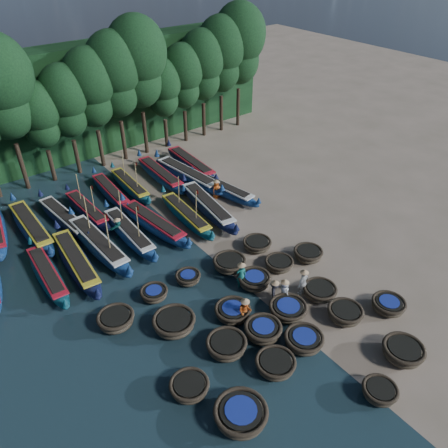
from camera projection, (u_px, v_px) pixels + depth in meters
ground at (239, 280)px, 27.61m from camera, size 120.00×120.00×0.00m
foliage_wall at (78, 103)px, 40.05m from camera, size 40.00×3.00×10.00m
coracle_3 at (380, 391)px, 20.65m from camera, size 1.81×1.81×0.69m
coracle_4 at (403, 351)px, 22.48m from camera, size 2.28×2.28×0.83m
coracle_5 at (241, 414)px, 19.60m from camera, size 2.52×2.52×0.84m
coracle_6 at (275, 364)px, 21.94m from camera, size 2.52×2.52×0.69m
coracle_7 at (304, 340)px, 23.14m from camera, size 2.32×2.32×0.76m
coracle_8 at (345, 313)px, 24.71m from camera, size 2.41×2.41×0.77m
coracle_9 at (388, 305)px, 25.28m from camera, size 1.98×1.98×0.72m
coracle_10 at (189, 387)px, 20.86m from camera, size 1.96×1.96×0.69m
coracle_11 at (226, 345)px, 22.83m from camera, size 2.48×2.48×0.79m
coracle_12 at (263, 330)px, 23.63m from camera, size 2.45×2.45×0.84m
coracle_13 at (288, 309)px, 25.00m from camera, size 2.31×2.31×0.73m
coracle_14 at (320, 291)px, 26.26m from camera, size 2.17×2.17×0.70m
coracle_15 at (174, 323)px, 24.09m from camera, size 2.42×2.42×0.83m
coracle_16 at (233, 311)px, 24.87m from camera, size 2.45×2.45×0.71m
coracle_17 at (254, 280)px, 26.96m from camera, size 2.08×2.08×0.81m
coracle_18 at (279, 264)px, 28.40m from camera, size 1.90×1.90×0.66m
coracle_19 at (308, 254)px, 29.14m from camera, size 2.02×2.02×0.76m
coracle_20 at (116, 319)px, 24.28m from camera, size 2.11×2.11×0.82m
coracle_21 at (154, 293)px, 26.10m from camera, size 1.69×1.69×0.68m
coracle_22 at (188, 277)px, 27.29m from camera, size 1.71×1.71×0.65m
coracle_23 at (230, 263)px, 28.30m from camera, size 2.52×2.52×0.80m
coracle_24 at (257, 244)px, 30.13m from camera, size 2.37×2.37×0.65m
long_boat_1 at (48, 274)px, 27.34m from camera, size 1.60×7.50×1.32m
long_boat_2 at (76, 261)px, 28.28m from camera, size 2.08×8.59×1.51m
long_boat_3 at (99, 244)px, 29.75m from camera, size 1.95×8.98×3.82m
long_boat_4 at (129, 233)px, 30.93m from camera, size 1.62×8.14×3.46m
long_boat_5 at (154, 223)px, 31.87m from camera, size 2.44×8.34×1.48m
long_boat_6 at (186, 215)px, 32.84m from camera, size 1.86×7.78×3.31m
long_boat_7 at (208, 206)px, 33.73m from camera, size 2.61×8.78×1.56m
long_boat_8 at (224, 189)px, 35.97m from camera, size 2.62×7.70×1.37m
long_boat_10 at (31, 227)px, 31.45m from camera, size 1.55×8.76×1.54m
long_boat_11 at (64, 218)px, 32.49m from camera, size 2.20×7.99×1.41m
long_boat_12 at (87, 210)px, 33.47m from camera, size 1.59×7.41×3.15m
long_boat_13 at (111, 191)px, 35.76m from camera, size 1.61×7.33×1.29m
long_boat_14 at (130, 185)px, 36.59m from camera, size 1.55×7.36×3.13m
long_boat_15 at (160, 175)px, 38.02m from camera, size 1.71×8.26×1.45m
long_boat_16 at (187, 175)px, 37.81m from camera, size 2.61×9.04×1.60m
long_boat_17 at (191, 164)px, 39.63m from camera, size 1.91×8.62×1.52m
fisherman_0 at (284, 290)px, 25.72m from camera, size 0.55×0.78×1.69m
fisherman_1 at (241, 274)px, 26.62m from camera, size 0.75×0.61×1.97m
fisherman_2 at (245, 310)px, 24.37m from camera, size 0.96×0.94×1.75m
fisherman_3 at (275, 291)px, 25.69m from camera, size 1.06×1.09×1.69m
fisherman_4 at (303, 282)px, 26.10m from camera, size 1.11×0.64×1.98m
fisherman_5 at (118, 227)px, 31.04m from camera, size 1.39×0.52×1.69m
fisherman_6 at (216, 188)px, 35.47m from camera, size 0.80×0.57×1.74m
tree_5 at (39, 115)px, 34.96m from camera, size 3.68×3.68×8.68m
tree_6 at (65, 100)px, 35.73m from camera, size 4.09×4.09×9.65m
tree_7 at (90, 87)px, 36.50m from camera, size 4.51×4.51×10.63m
tree_8 at (114, 74)px, 37.26m from camera, size 4.92×4.92×11.60m
tree_9 at (137, 61)px, 38.03m from camera, size 5.34×5.34×12.58m
tree_10 at (162, 87)px, 40.73m from camera, size 3.68×3.68×8.68m
tree_11 at (183, 75)px, 41.50m from camera, size 4.09×4.09×9.65m
tree_12 at (202, 64)px, 42.26m from camera, size 4.51×4.51×10.63m
tree_13 at (221, 53)px, 43.03m from camera, size 4.92×4.92×11.60m
tree_14 at (239, 43)px, 43.80m from camera, size 5.34×5.34×12.58m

